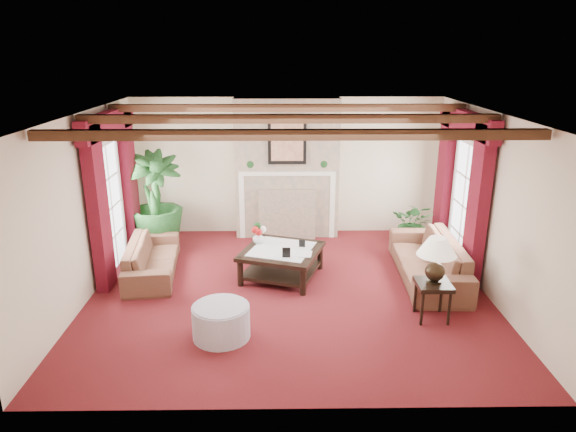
{
  "coord_description": "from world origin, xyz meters",
  "views": [
    {
      "loc": [
        -0.12,
        -7.2,
        3.56
      ],
      "look_at": [
        -0.01,
        0.4,
        1.09
      ],
      "focal_mm": 32.0,
      "sensor_mm": 36.0,
      "label": 1
    }
  ],
  "objects_px": {
    "side_table": "(432,300)",
    "sofa_left": "(152,253)",
    "sofa_right": "(429,252)",
    "potted_palm": "(156,220)",
    "coffee_table": "(282,263)",
    "ottoman": "(221,322)"
  },
  "relations": [
    {
      "from": "sofa_left",
      "to": "sofa_right",
      "type": "height_order",
      "value": "sofa_right"
    },
    {
      "from": "side_table",
      "to": "sofa_left",
      "type": "bearing_deg",
      "value": 159.75
    },
    {
      "from": "sofa_right",
      "to": "coffee_table",
      "type": "height_order",
      "value": "sofa_right"
    },
    {
      "from": "side_table",
      "to": "coffee_table",
      "type": "bearing_deg",
      "value": 145.99
    },
    {
      "from": "sofa_left",
      "to": "side_table",
      "type": "bearing_deg",
      "value": -117.0
    },
    {
      "from": "sofa_right",
      "to": "side_table",
      "type": "bearing_deg",
      "value": -10.62
    },
    {
      "from": "sofa_left",
      "to": "sofa_right",
      "type": "distance_m",
      "value": 4.52
    },
    {
      "from": "coffee_table",
      "to": "ottoman",
      "type": "relative_size",
      "value": 1.58
    },
    {
      "from": "coffee_table",
      "to": "side_table",
      "type": "height_order",
      "value": "side_table"
    },
    {
      "from": "sofa_left",
      "to": "coffee_table",
      "type": "height_order",
      "value": "sofa_left"
    },
    {
      "from": "potted_palm",
      "to": "ottoman",
      "type": "xyz_separation_m",
      "value": [
        1.56,
        -3.27,
        -0.29
      ]
    },
    {
      "from": "potted_palm",
      "to": "coffee_table",
      "type": "xyz_separation_m",
      "value": [
        2.35,
        -1.43,
        -0.26
      ]
    },
    {
      "from": "potted_palm",
      "to": "side_table",
      "type": "relative_size",
      "value": 3.78
    },
    {
      "from": "sofa_right",
      "to": "ottoman",
      "type": "distance_m",
      "value": 3.62
    },
    {
      "from": "sofa_right",
      "to": "potted_palm",
      "type": "bearing_deg",
      "value": -105.35
    },
    {
      "from": "potted_palm",
      "to": "side_table",
      "type": "height_order",
      "value": "potted_palm"
    },
    {
      "from": "sofa_right",
      "to": "coffee_table",
      "type": "xyz_separation_m",
      "value": [
        -2.37,
        0.08,
        -0.21
      ]
    },
    {
      "from": "sofa_left",
      "to": "ottoman",
      "type": "bearing_deg",
      "value": -152.59
    },
    {
      "from": "coffee_table",
      "to": "side_table",
      "type": "bearing_deg",
      "value": -15.23
    },
    {
      "from": "sofa_left",
      "to": "coffee_table",
      "type": "xyz_separation_m",
      "value": [
        2.14,
        -0.16,
        -0.13
      ]
    },
    {
      "from": "potted_palm",
      "to": "side_table",
      "type": "bearing_deg",
      "value": -32.67
    },
    {
      "from": "potted_palm",
      "to": "sofa_right",
      "type": "bearing_deg",
      "value": -17.76
    }
  ]
}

